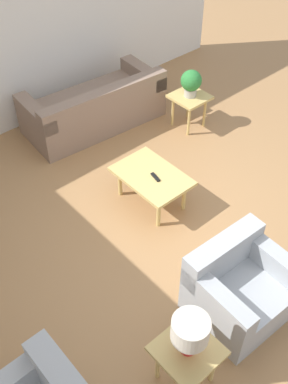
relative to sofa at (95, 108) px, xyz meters
The scene contains 10 objects.
ground_plane 2.36m from the sofa, 165.97° to the left, with size 14.00×14.00×0.00m, color #A87A4C.
wall_right 1.44m from the sofa, 35.87° to the left, with size 0.12×7.20×2.70m.
sofa is the anchor object (origin of this frame).
armchair 3.53m from the sofa, 165.91° to the left, with size 0.84×0.93×0.77m.
coffee_table 1.84m from the sofa, 164.71° to the left, with size 0.91×0.62×0.43m.
side_table_plant 1.38m from the sofa, 132.50° to the right, with size 0.49×0.49×0.51m.
side_table_lamp 4.01m from the sofa, 154.08° to the left, with size 0.49×0.49×0.51m.
potted_plant 1.44m from the sofa, 132.50° to the right, with size 0.30×0.30×0.39m.
table_lamp 4.04m from the sofa, 154.08° to the left, with size 0.30×0.30×0.42m.
remote_control 1.91m from the sofa, 165.19° to the left, with size 0.16×0.07×0.02m.
Camera 1 is at (-2.41, 2.60, 3.92)m, focal length 42.00 mm.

